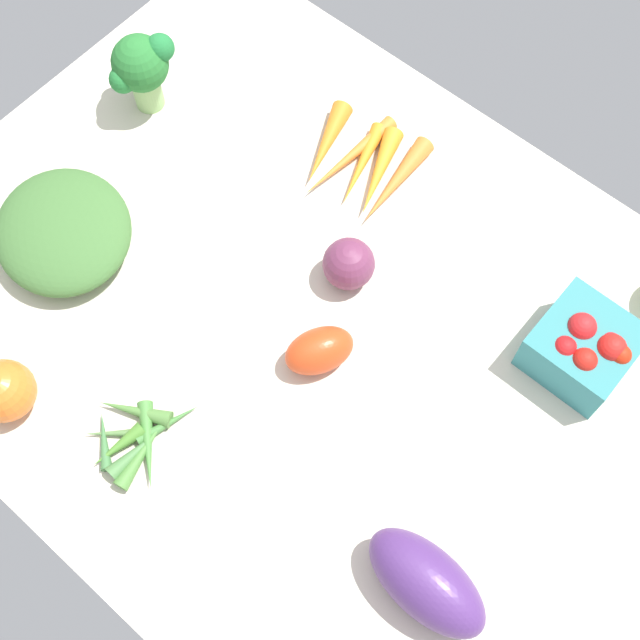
{
  "coord_description": "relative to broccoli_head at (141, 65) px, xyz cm",
  "views": [
    {
      "loc": [
        -26.93,
        31.51,
        93.88
      ],
      "look_at": [
        0.0,
        0.0,
        4.0
      ],
      "focal_mm": 47.86,
      "sensor_mm": 36.0,
      "label": 1
    }
  ],
  "objects": [
    {
      "name": "tablecloth",
      "position": [
        -38.92,
        10.53,
        -8.13
      ],
      "size": [
        104.0,
        76.0,
        2.0
      ],
      "primitive_type": "cube",
      "color": "beige",
      "rests_on": "ground"
    },
    {
      "name": "broccoli_head",
      "position": [
        0.0,
        0.0,
        0.0
      ],
      "size": [
        8.08,
        8.99,
        11.38
      ],
      "color": "#95C175",
      "rests_on": "tablecloth"
    },
    {
      "name": "eggplant",
      "position": [
        -66.26,
        26.14,
        -3.59
      ],
      "size": [
        14.2,
        7.56,
        7.09
      ],
      "primitive_type": "ellipsoid",
      "rotation": [
        0.0,
        0.0,
        3.11
      ],
      "color": "#522F72",
      "rests_on": "tablecloth"
    },
    {
      "name": "roma_tomato",
      "position": [
        -41.52,
        13.7,
        -4.53
      ],
      "size": [
        8.36,
        9.63,
        5.2
      ],
      "primitive_type": "ellipsoid",
      "rotation": [
        0.0,
        0.0,
        4.24
      ],
      "color": "#DA431B",
      "rests_on": "tablecloth"
    },
    {
      "name": "berry_basket",
      "position": [
        -64.19,
        -5.61,
        -3.46
      ],
      "size": [
        10.6,
        10.6,
        7.83
      ],
      "color": "teal",
      "rests_on": "tablecloth"
    },
    {
      "name": "carrot_bunch",
      "position": [
        -28.61,
        -9.93,
        -5.86
      ],
      "size": [
        15.88,
        16.2,
        2.85
      ],
      "color": "orange",
      "rests_on": "tablecloth"
    },
    {
      "name": "heirloom_tomato_orange",
      "position": [
        -18.5,
        40.22,
        -3.59
      ],
      "size": [
        7.08,
        7.08,
        7.08
      ],
      "primitive_type": "sphere",
      "color": "orange",
      "rests_on": "tablecloth"
    },
    {
      "name": "leafy_greens_clump",
      "position": [
        -7.82,
        22.03,
        -4.29
      ],
      "size": [
        23.65,
        22.95,
        5.69
      ],
      "primitive_type": "ellipsoid",
      "rotation": [
        0.0,
        0.0,
        2.66
      ],
      "color": "#406E34",
      "rests_on": "tablecloth"
    },
    {
      "name": "red_onion_near_basket",
      "position": [
        -37.09,
        3.16,
        -3.98
      ],
      "size": [
        6.3,
        6.3,
        6.3
      ],
      "primitive_type": "sphere",
      "color": "#6F3151",
      "rests_on": "tablecloth"
    },
    {
      "name": "okra_pile",
      "position": [
        -32.48,
        34.39,
        -6.24
      ],
      "size": [
        12.44,
        12.79,
        2.0
      ],
      "color": "#4D843A",
      "rests_on": "tablecloth"
    }
  ]
}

